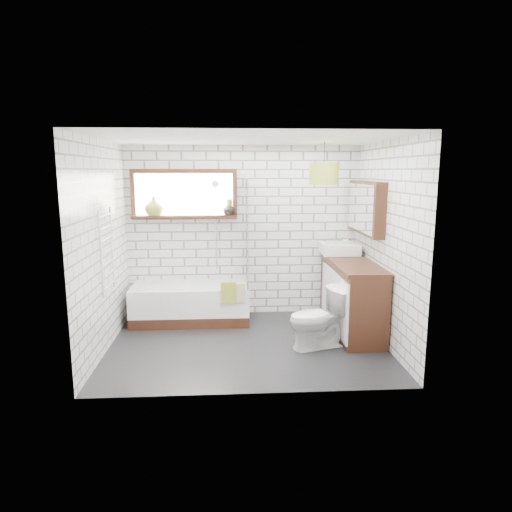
{
  "coord_description": "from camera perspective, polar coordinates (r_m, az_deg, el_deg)",
  "views": [
    {
      "loc": [
        -0.22,
        -5.41,
        2.14
      ],
      "look_at": [
        0.13,
        0.25,
        1.07
      ],
      "focal_mm": 32.0,
      "sensor_mm": 36.0,
      "label": 1
    }
  ],
  "objects": [
    {
      "name": "wall_front",
      "position": [
        4.21,
        -0.41,
        -1.55
      ],
      "size": [
        3.4,
        0.01,
        2.5
      ],
      "primitive_type": "cube",
      "color": "white",
      "rests_on": "ground"
    },
    {
      "name": "shower_screen",
      "position": [
        6.41,
        -1.19,
        2.97
      ],
      "size": [
        0.02,
        0.72,
        1.5
      ],
      "primitive_type": "cube",
      "color": "white",
      "rests_on": "bathtub"
    },
    {
      "name": "towel_green",
      "position": [
        6.2,
        -3.43,
        -4.58
      ],
      "size": [
        0.21,
        0.06,
        0.29
      ],
      "primitive_type": "cube",
      "color": "olive",
      "rests_on": "bathtub"
    },
    {
      "name": "shower_riser",
      "position": [
        6.72,
        -5.03,
        3.85
      ],
      "size": [
        0.02,
        0.02,
        1.3
      ],
      "primitive_type": "cylinder",
      "color": "silver",
      "rests_on": "wall_back"
    },
    {
      "name": "vase_dark",
      "position": [
        6.66,
        -3.39,
        5.76
      ],
      "size": [
        0.2,
        0.2,
        0.19
      ],
      "primitive_type": "imported",
      "rotation": [
        0.0,
        0.0,
        -0.11
      ],
      "color": "black",
      "rests_on": "window"
    },
    {
      "name": "mirror_cabinet",
      "position": [
        6.31,
        13.55,
        5.9
      ],
      "size": [
        0.16,
        1.2,
        0.7
      ],
      "primitive_type": "cube",
      "color": "black",
      "rests_on": "wall_right"
    },
    {
      "name": "toilet",
      "position": [
        5.65,
        7.77,
        -7.71
      ],
      "size": [
        0.61,
        0.82,
        0.74
      ],
      "primitive_type": "imported",
      "rotation": [
        0.0,
        0.0,
        -1.28
      ],
      "color": "white",
      "rests_on": "floor"
    },
    {
      "name": "window",
      "position": [
        6.71,
        -8.97,
        7.61
      ],
      "size": [
        1.52,
        0.16,
        0.68
      ],
      "primitive_type": "cube",
      "color": "black",
      "rests_on": "wall_back"
    },
    {
      "name": "wall_right",
      "position": [
        5.81,
        15.89,
        1.43
      ],
      "size": [
        0.01,
        2.6,
        2.5
      ],
      "primitive_type": "cube",
      "color": "white",
      "rests_on": "ground"
    },
    {
      "name": "bottle",
      "position": [
        6.66,
        -3.34,
        5.95
      ],
      "size": [
        0.08,
        0.08,
        0.23
      ],
      "primitive_type": "cylinder",
      "rotation": [
        0.0,
        0.0,
        0.15
      ],
      "color": "olive",
      "rests_on": "window"
    },
    {
      "name": "basin",
      "position": [
        6.65,
        10.38,
        0.92
      ],
      "size": [
        0.52,
        0.46,
        0.15
      ],
      "primitive_type": "cube",
      "color": "white",
      "rests_on": "vanity"
    },
    {
      "name": "tap",
      "position": [
        6.68,
        11.72,
        1.35
      ],
      "size": [
        0.03,
        0.03,
        0.15
      ],
      "primitive_type": "cylinder",
      "rotation": [
        0.0,
        0.0,
        -0.17
      ],
      "color": "silver",
      "rests_on": "vanity"
    },
    {
      "name": "bathtub",
      "position": [
        6.64,
        -8.15,
        -5.85
      ],
      "size": [
        1.65,
        0.73,
        0.53
      ],
      "primitive_type": "cube",
      "color": "white",
      "rests_on": "floor"
    },
    {
      "name": "towel_beige",
      "position": [
        6.2,
        -2.23,
        -4.57
      ],
      "size": [
        0.19,
        0.05,
        0.25
      ],
      "primitive_type": "cube",
      "color": "tan",
      "rests_on": "bathtub"
    },
    {
      "name": "vase_olive",
      "position": [
        6.75,
        -12.65,
        5.95
      ],
      "size": [
        0.3,
        0.3,
        0.28
      ],
      "primitive_type": "imported",
      "rotation": [
        0.0,
        0.0,
        0.15
      ],
      "color": "olive",
      "rests_on": "window"
    },
    {
      "name": "wall_back",
      "position": [
        6.78,
        -1.62,
        3.09
      ],
      "size": [
        3.4,
        0.01,
        2.5
      ],
      "primitive_type": "cube",
      "color": "white",
      "rests_on": "ground"
    },
    {
      "name": "floor",
      "position": [
        5.82,
        -1.11,
        -10.96
      ],
      "size": [
        3.4,
        2.6,
        0.01
      ],
      "primitive_type": "cube",
      "color": "black",
      "rests_on": "ground"
    },
    {
      "name": "wall_left",
      "position": [
        5.68,
        -18.61,
        1.08
      ],
      "size": [
        0.01,
        2.6,
        2.5
      ],
      "primitive_type": "cube",
      "color": "white",
      "rests_on": "ground"
    },
    {
      "name": "pendant",
      "position": [
        5.98,
        8.48,
        10.15
      ],
      "size": [
        0.38,
        0.38,
        0.28
      ],
      "primitive_type": "cylinder",
      "color": "olive",
      "rests_on": "ceiling"
    },
    {
      "name": "ceiling",
      "position": [
        5.43,
        -1.21,
        14.51
      ],
      "size": [
        3.4,
        2.6,
        0.01
      ],
      "primitive_type": "cube",
      "color": "white",
      "rests_on": "ground"
    },
    {
      "name": "vanity",
      "position": [
        6.31,
        11.82,
        -4.83
      ],
      "size": [
        0.54,
        1.68,
        0.96
      ],
      "primitive_type": "cube",
      "color": "black",
      "rests_on": "floor"
    },
    {
      "name": "towel_radiator",
      "position": [
        5.68,
        -18.15,
        0.59
      ],
      "size": [
        0.06,
        0.52,
        1.0
      ],
      "primitive_type": "cube",
      "color": "white",
      "rests_on": "wall_left"
    }
  ]
}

